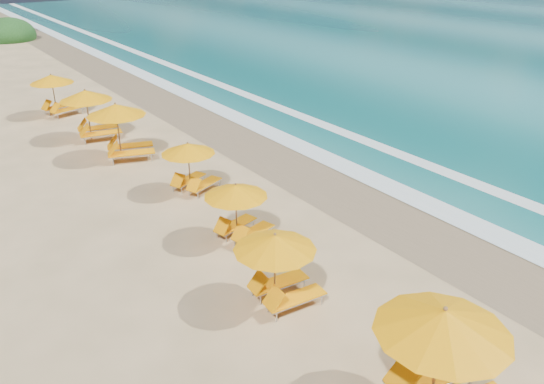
{
  "coord_description": "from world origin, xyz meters",
  "views": [
    {
      "loc": [
        -9.47,
        -13.32,
        8.8
      ],
      "look_at": [
        0.0,
        0.0,
        1.2
      ],
      "focal_mm": 35.95,
      "sensor_mm": 36.0,
      "label": 1
    }
  ],
  "objects": [
    {
      "name": "surf_foam",
      "position": [
        6.7,
        0.0,
        0.03
      ],
      "size": [
        4.0,
        160.0,
        0.01
      ],
      "color": "white",
      "rests_on": "ground"
    },
    {
      "name": "station_2",
      "position": [
        -1.93,
        -8.55,
        1.5
      ],
      "size": [
        3.2,
        3.06,
        2.67
      ],
      "rotation": [
        0.0,
        0.0,
        -0.18
      ],
      "color": "olive",
      "rests_on": "ground"
    },
    {
      "name": "station_8",
      "position": [
        -2.18,
        17.09,
        1.3
      ],
      "size": [
        2.87,
        2.78,
        2.33
      ],
      "rotation": [
        0.0,
        0.0,
        0.25
      ],
      "color": "olive",
      "rests_on": "ground"
    },
    {
      "name": "station_4",
      "position": [
        -1.42,
        -0.24,
        1.14
      ],
      "size": [
        2.52,
        2.44,
        2.03
      ],
      "rotation": [
        0.0,
        0.0,
        0.26
      ],
      "color": "olive",
      "rests_on": "ground"
    },
    {
      "name": "wet_sand",
      "position": [
        4.0,
        0.0,
        0.01
      ],
      "size": [
        4.0,
        160.0,
        0.01
      ],
      "primitive_type": "cube",
      "color": "#887151",
      "rests_on": "ground"
    },
    {
      "name": "ground",
      "position": [
        0.0,
        0.0,
        0.0
      ],
      "size": [
        160.0,
        160.0,
        0.0
      ],
      "primitive_type": "plane",
      "color": "tan",
      "rests_on": "ground"
    },
    {
      "name": "station_7",
      "position": [
        -1.92,
        12.12,
        1.39
      ],
      "size": [
        3.0,
        2.88,
        2.48
      ],
      "rotation": [
        0.0,
        0.0,
        -0.2
      ],
      "color": "olive",
      "rests_on": "ground"
    },
    {
      "name": "station_3",
      "position": [
        -2.39,
        -3.73,
        1.22
      ],
      "size": [
        2.47,
        2.31,
        2.17
      ],
      "rotation": [
        0.0,
        0.0,
        -0.09
      ],
      "color": "olive",
      "rests_on": "ground"
    },
    {
      "name": "station_5",
      "position": [
        -0.91,
        3.94,
        1.15
      ],
      "size": [
        2.66,
        2.63,
        2.05
      ],
      "rotation": [
        0.0,
        0.0,
        0.39
      ],
      "color": "olive",
      "rests_on": "ground"
    },
    {
      "name": "station_6",
      "position": [
        -1.7,
        8.75,
        1.43
      ],
      "size": [
        3.25,
        3.18,
        2.55
      ],
      "rotation": [
        0.0,
        0.0,
        -0.33
      ],
      "color": "olive",
      "rests_on": "ground"
    }
  ]
}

